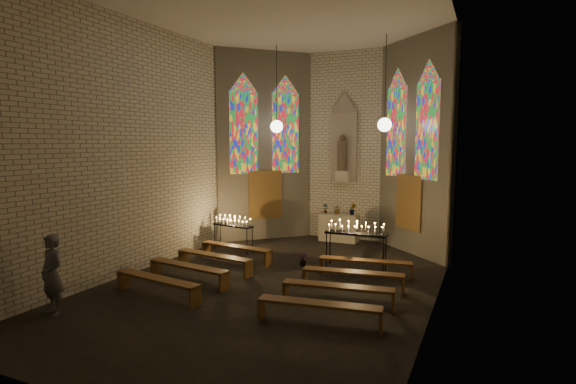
% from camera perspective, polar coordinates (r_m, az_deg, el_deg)
% --- Properties ---
extents(floor, '(12.00, 12.00, 0.00)m').
position_cam_1_polar(floor, '(11.97, -1.70, -11.38)').
color(floor, black).
rests_on(floor, ground).
extents(room, '(8.22, 12.43, 7.00)m').
position_cam_1_polar(room, '(14.52, 4.11, 6.58)').
color(room, beige).
rests_on(room, ground).
extents(altar, '(1.40, 0.60, 1.00)m').
position_cam_1_polar(altar, '(16.78, 6.47, -4.53)').
color(altar, beige).
rests_on(altar, ground).
extents(flower_vase_left, '(0.23, 0.19, 0.38)m').
position_cam_1_polar(flower_vase_left, '(16.88, 4.77, -2.07)').
color(flower_vase_left, '#4C723F').
rests_on(flower_vase_left, altar).
extents(flower_vase_center, '(0.33, 0.29, 0.34)m').
position_cam_1_polar(flower_vase_center, '(16.74, 6.28, -2.22)').
color(flower_vase_center, '#4C723F').
rests_on(flower_vase_center, altar).
extents(flower_vase_right, '(0.27, 0.24, 0.42)m').
position_cam_1_polar(flower_vase_right, '(16.60, 8.21, -2.18)').
color(flower_vase_right, '#4C723F').
rests_on(flower_vase_right, altar).
extents(aisle_flower_pot, '(0.26, 0.26, 0.37)m').
position_cam_1_polar(aisle_flower_pot, '(13.44, 1.90, -8.59)').
color(aisle_flower_pot, '#4C723F').
rests_on(aisle_flower_pot, ground).
extents(votive_stand_left, '(1.56, 0.63, 1.12)m').
position_cam_1_polar(votive_stand_left, '(15.17, -7.00, -3.92)').
color(votive_stand_left, black).
rests_on(votive_stand_left, ground).
extents(votive_stand_right, '(1.78, 0.44, 1.31)m').
position_cam_1_polar(votive_stand_right, '(13.11, 8.63, -4.84)').
color(votive_stand_right, black).
rests_on(votive_stand_right, ground).
extents(pew_left_0, '(2.51, 0.68, 0.48)m').
position_cam_1_polar(pew_left_0, '(14.03, -6.64, -7.14)').
color(pew_left_0, '#553618').
rests_on(pew_left_0, ground).
extents(pew_right_0, '(2.51, 0.68, 0.48)m').
position_cam_1_polar(pew_right_0, '(12.50, 9.77, -8.86)').
color(pew_right_0, '#553618').
rests_on(pew_right_0, ground).
extents(pew_left_1, '(2.51, 0.68, 0.48)m').
position_cam_1_polar(pew_left_1, '(13.04, -9.36, -8.21)').
color(pew_left_1, '#553618').
rests_on(pew_left_1, ground).
extents(pew_right_1, '(2.51, 0.68, 0.48)m').
position_cam_1_polar(pew_right_1, '(11.38, 8.23, -10.34)').
color(pew_right_1, '#553618').
rests_on(pew_right_1, ground).
extents(pew_left_2, '(2.51, 0.68, 0.48)m').
position_cam_1_polar(pew_left_2, '(12.10, -12.54, -9.43)').
color(pew_left_2, '#553618').
rests_on(pew_left_2, ground).
extents(pew_right_2, '(2.51, 0.68, 0.48)m').
position_cam_1_polar(pew_right_2, '(10.29, 6.35, -12.14)').
color(pew_right_2, '#553618').
rests_on(pew_right_2, ground).
extents(pew_left_3, '(2.51, 0.68, 0.48)m').
position_cam_1_polar(pew_left_3, '(11.20, -16.28, -10.81)').
color(pew_left_3, '#553618').
rests_on(pew_left_3, ground).
extents(pew_right_3, '(2.51, 0.68, 0.48)m').
position_cam_1_polar(pew_right_3, '(9.22, 3.98, -14.34)').
color(pew_right_3, '#553618').
rests_on(pew_right_3, ground).
extents(visitor, '(0.69, 0.51, 1.72)m').
position_cam_1_polar(visitor, '(10.85, -27.78, -9.25)').
color(visitor, '#494A53').
rests_on(visitor, ground).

